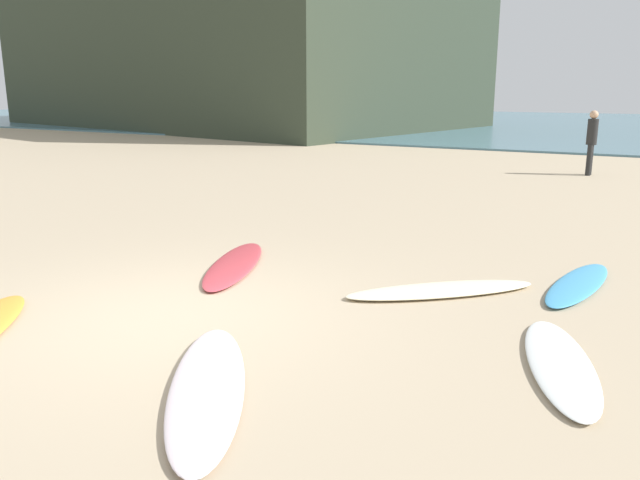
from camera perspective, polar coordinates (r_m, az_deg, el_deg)
ground_plane at (r=6.89m, az=-13.68°, el=-6.85°), size 120.00×120.00×0.00m
ocean_water at (r=44.89m, az=23.67°, el=9.51°), size 120.00×40.00×0.08m
coastal_headland at (r=42.21m, az=-7.53°, el=16.98°), size 30.08×22.45×9.87m
surfboard_0 at (r=5.94m, az=20.92°, el=-10.41°), size 1.15×2.14×0.07m
surfboard_2 at (r=8.32m, az=22.35°, el=-3.70°), size 0.74×2.19×0.08m
surfboard_3 at (r=7.60m, az=10.92°, el=-4.46°), size 2.10×1.99×0.08m
surfboard_4 at (r=5.22m, az=-10.17°, el=-12.99°), size 1.89×2.37×0.09m
surfboard_5 at (r=8.62m, az=-7.76°, el=-2.21°), size 1.48×2.43×0.07m
beachgoer_near at (r=19.07m, az=23.38°, el=8.38°), size 0.29×0.34×1.77m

